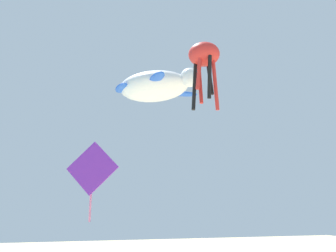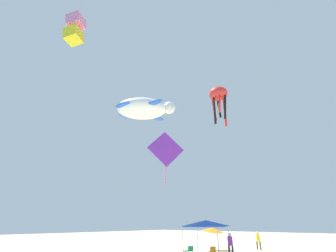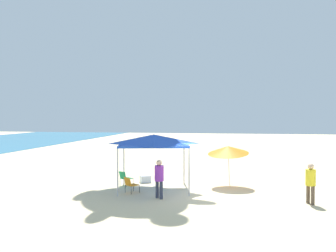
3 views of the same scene
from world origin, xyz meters
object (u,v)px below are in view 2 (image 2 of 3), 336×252
object	(u,v)px
canopy_tent	(206,224)
cooler_box	(185,252)
folding_chair_near_cooler	(212,251)
folding_chair_facing_ocean	(190,250)
kite_diamond_purple	(166,151)
beach_umbrella	(213,229)
person_watching_sky	(258,239)
kite_turtle_white	(143,109)
kite_octopus_red	(218,96)
person_by_tent	(230,242)
kite_box_pink	(75,29)

from	to	relation	value
canopy_tent	cooler_box	bearing A→B (deg)	26.72
folding_chair_near_cooler	folding_chair_facing_ocean	size ratio (longest dim) A/B	1.00
canopy_tent	kite_diamond_purple	world-z (taller)	kite_diamond_purple
beach_umbrella	folding_chair_facing_ocean	distance (m)	5.95
person_watching_sky	kite_diamond_purple	bearing A→B (deg)	-112.83
folding_chair_facing_ocean	cooler_box	bearing A→B (deg)	-95.56
kite_turtle_white	kite_octopus_red	xyz separation A→B (m)	(-10.48, 0.67, -2.11)
person_watching_sky	kite_diamond_purple	world-z (taller)	kite_diamond_purple
canopy_tent	kite_octopus_red	distance (m)	11.97
beach_umbrella	folding_chair_near_cooler	world-z (taller)	beach_umbrella
folding_chair_facing_ocean	kite_diamond_purple	bearing A→B (deg)	56.14
cooler_box	person_watching_sky	xyz separation A→B (m)	(-3.63, -8.41, 0.86)
cooler_box	beach_umbrella	bearing A→B (deg)	-92.38
canopy_tent	kite_octopus_red	bearing A→B (deg)	141.39
folding_chair_near_cooler	person_by_tent	size ratio (longest dim) A/B	0.45
folding_chair_facing_ocean	person_watching_sky	world-z (taller)	person_watching_sky
kite_diamond_purple	folding_chair_facing_ocean	bearing A→B (deg)	-133.01
cooler_box	person_watching_sky	size ratio (longest dim) A/B	0.41
person_by_tent	kite_box_pink	distance (m)	21.74
person_watching_sky	kite_box_pink	xyz separation A→B (m)	(3.01, 22.32, 14.92)
folding_chair_near_cooler	kite_turtle_white	distance (m)	16.90
folding_chair_near_cooler	person_watching_sky	size ratio (longest dim) A/B	0.45
person_watching_sky	person_by_tent	bearing A→B (deg)	-113.34
cooler_box	person_watching_sky	distance (m)	9.20
kite_octopus_red	folding_chair_near_cooler	bearing A→B (deg)	-158.92
beach_umbrella	folding_chair_near_cooler	bearing A→B (deg)	119.04
canopy_tent	person_by_tent	bearing A→B (deg)	-160.61
canopy_tent	kite_box_pink	bearing A→B (deg)	85.48
kite_octopus_red	kite_diamond_purple	size ratio (longest dim) A/B	0.95
canopy_tent	person_watching_sky	xyz separation A→B (m)	(-1.84, -7.50, -1.55)
folding_chair_near_cooler	kite_diamond_purple	distance (m)	10.35
canopy_tent	kite_turtle_white	size ratio (longest dim) A/B	0.54
cooler_box	person_by_tent	world-z (taller)	person_by_tent
canopy_tent	person_watching_sky	size ratio (longest dim) A/B	2.29
canopy_tent	kite_box_pink	xyz separation A→B (m)	(1.17, 14.81, 13.36)
beach_umbrella	kite_octopus_red	bearing A→B (deg)	128.43
person_by_tent	kite_octopus_red	distance (m)	13.11
folding_chair_near_cooler	cooler_box	xyz separation A→B (m)	(2.89, -0.07, -0.27)
person_by_tent	kite_turtle_white	world-z (taller)	kite_turtle_white
canopy_tent	person_by_tent	distance (m)	2.61
kite_diamond_purple	kite_octopus_red	bearing A→B (deg)	-174.72
canopy_tent	cooler_box	distance (m)	3.14
cooler_box	person_by_tent	size ratio (longest dim) A/B	0.41
folding_chair_facing_ocean	kite_box_pink	size ratio (longest dim) A/B	0.34
folding_chair_facing_ocean	kite_octopus_red	world-z (taller)	kite_octopus_red
kite_turtle_white	kite_diamond_purple	xyz separation A→B (m)	(-8.76, 5.98, -8.11)
canopy_tent	person_by_tent	world-z (taller)	canopy_tent
canopy_tent	folding_chair_facing_ocean	distance (m)	2.87
folding_chair_near_cooler	canopy_tent	bearing A→B (deg)	-93.26
person_watching_sky	kite_turtle_white	xyz separation A→B (m)	(8.27, 10.07, 14.45)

